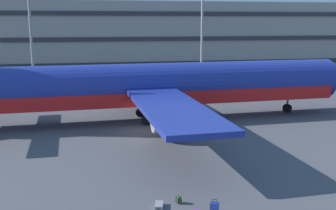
# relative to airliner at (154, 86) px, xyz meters

# --- Properties ---
(ground_plane) EXTENTS (600.00, 600.00, 0.00)m
(ground_plane) POSITION_rel_airliner_xyz_m (-1.39, -3.84, -3.23)
(ground_plane) COLOR #4C4C51
(terminal_structure) EXTENTS (163.38, 20.06, 12.54)m
(terminal_structure) POSITION_rel_airliner_xyz_m (-1.39, 41.84, 3.04)
(terminal_structure) COLOR gray
(terminal_structure) RESTS_ON ground_plane
(airliner) EXTENTS (41.88, 33.83, 11.21)m
(airliner) POSITION_rel_airliner_xyz_m (0.00, 0.00, 0.00)
(airliner) COLOR navy
(airliner) RESTS_ON ground_plane
(light_mast_left) EXTENTS (1.80, 0.50, 18.87)m
(light_mast_left) POSITION_rel_airliner_xyz_m (-13.72, 24.34, 7.84)
(light_mast_left) COLOR gray
(light_mast_left) RESTS_ON ground_plane
(suitcase_navy) EXTENTS (0.48, 0.43, 0.92)m
(suitcase_navy) POSITION_rel_airliner_xyz_m (-0.28, -19.81, -2.81)
(suitcase_navy) COLOR navy
(suitcase_navy) RESTS_ON ground_plane
(suitcase_black) EXTENTS (0.55, 0.84, 0.22)m
(suitcase_black) POSITION_rel_airliner_xyz_m (-2.64, -18.19, -3.12)
(suitcase_black) COLOR gray
(suitcase_black) RESTS_ON ground_plane
(backpack_purple) EXTENTS (0.37, 0.39, 0.47)m
(backpack_purple) POSITION_rel_airliner_xyz_m (-1.56, -17.91, -3.02)
(backpack_purple) COLOR #264C26
(backpack_purple) RESTS_ON ground_plane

